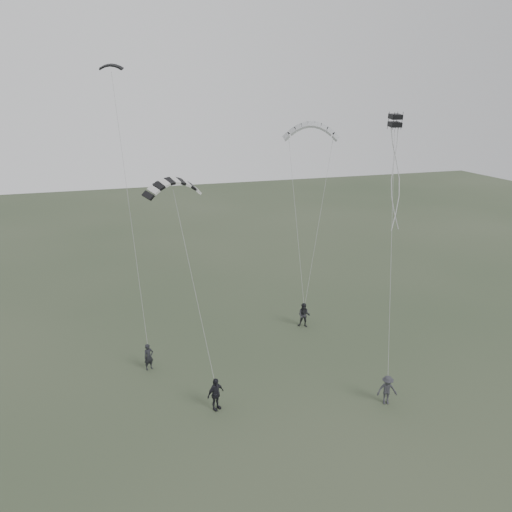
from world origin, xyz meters
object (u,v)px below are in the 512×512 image
object	(u,v)px
flyer_right	(304,315)
kite_box	(395,121)
flyer_far	(387,390)
kite_striped	(173,181)
flyer_center	(216,394)
kite_dark_small	(111,65)
flyer_left	(149,357)
kite_pale_large	(311,124)

from	to	relation	value
flyer_right	kite_box	xyz separation A→B (m)	(3.33, -4.64, 13.98)
flyer_right	flyer_far	world-z (taller)	flyer_right
kite_striped	flyer_center	bearing A→B (deg)	-98.73
kite_dark_small	flyer_left	bearing A→B (deg)	-71.60
flyer_right	flyer_center	distance (m)	11.65
flyer_center	flyer_far	distance (m)	9.42
kite_pale_large	kite_box	xyz separation A→B (m)	(1.13, -9.44, 0.70)
flyer_far	kite_pale_large	bearing A→B (deg)	99.34
flyer_left	kite_striped	xyz separation A→B (m)	(2.14, 0.71, 10.73)
flyer_center	flyer_far	world-z (taller)	flyer_center
flyer_right	kite_box	size ratio (longest dim) A/B	2.56
flyer_center	kite_pale_large	distance (m)	21.28
flyer_left	kite_pale_large	distance (m)	20.52
flyer_far	kite_striped	bearing A→B (deg)	155.23
flyer_right	flyer_far	size ratio (longest dim) A/B	1.08
kite_striped	kite_pale_large	bearing A→B (deg)	13.25
kite_striped	flyer_far	bearing A→B (deg)	-56.93
kite_box	flyer_left	bearing A→B (deg)	179.00
flyer_right	flyer_center	size ratio (longest dim) A/B	0.98
kite_dark_small	kite_striped	xyz separation A→B (m)	(2.63, -6.56, -6.55)
kite_striped	kite_box	world-z (taller)	kite_box
flyer_left	kite_striped	world-z (taller)	kite_striped
flyer_far	kite_box	bearing A→B (deg)	79.56
kite_pale_large	kite_striped	xyz separation A→B (m)	(-11.57, -6.68, -2.61)
flyer_left	flyer_far	distance (m)	14.35
kite_dark_small	flyer_center	bearing A→B (deg)	-60.01
flyer_right	kite_striped	bearing A→B (deg)	-136.58
flyer_center	kite_dark_small	distance (m)	21.60
kite_dark_small	kite_box	size ratio (longest dim) A/B	2.08
flyer_center	kite_striped	world-z (taller)	kite_striped
flyer_center	kite_pale_large	bearing A→B (deg)	21.83
flyer_center	kite_box	xyz separation A→B (m)	(11.86, 3.29, 13.96)
kite_pale_large	kite_striped	bearing A→B (deg)	-126.10
kite_pale_large	flyer_center	bearing A→B (deg)	-106.21
kite_box	kite_pale_large	bearing A→B (deg)	103.70
flyer_far	flyer_right	bearing A→B (deg)	108.65
flyer_left	kite_striped	size ratio (longest dim) A/B	0.49
flyer_left	kite_dark_small	world-z (taller)	kite_dark_small
kite_striped	kite_box	xyz separation A→B (m)	(12.71, -2.76, 3.31)
flyer_left	kite_box	world-z (taller)	kite_box
flyer_left	kite_dark_small	xyz separation A→B (m)	(-0.49, 7.27, 17.28)
kite_dark_small	kite_pale_large	world-z (taller)	kite_dark_small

